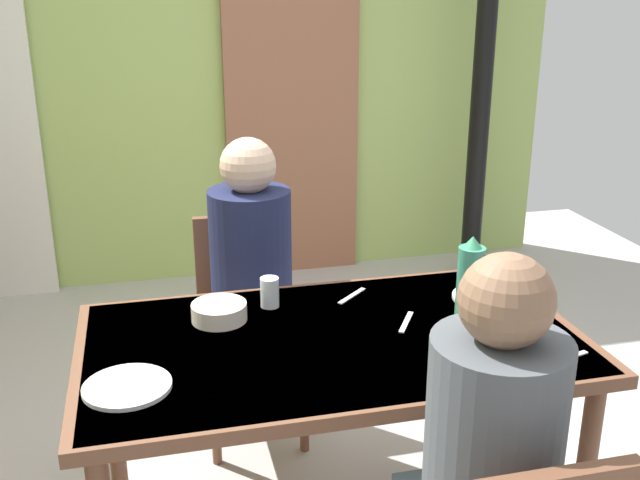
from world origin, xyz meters
TOP-DOWN VIEW (x-y plane):
  - wall_back at (0.00, 2.27)m, footprint 4.32×0.10m
  - door_wooden at (0.54, 2.19)m, footprint 0.80×0.05m
  - stove_pipe_column at (1.62, 1.92)m, footprint 0.12×0.12m
  - dining_table at (0.16, -0.23)m, footprint 1.46×0.82m
  - chair_far_diner at (0.01, 0.53)m, footprint 0.40×0.40m
  - person_near_diner at (0.35, -0.86)m, footprint 0.30×0.37m
  - person_far_diner at (0.01, 0.39)m, footprint 0.30×0.37m
  - water_bottle_green_near at (0.56, -0.28)m, footprint 0.08×0.08m
  - serving_bowl_center at (-0.15, -0.04)m, footprint 0.17×0.17m
  - dinner_plate_near_left at (-0.43, -0.39)m, footprint 0.23×0.23m
  - dinner_plate_near_right at (0.71, -0.09)m, footprint 0.22×0.22m
  - drinking_glass_by_near_diner at (0.02, 0.02)m, footprint 0.06×0.06m
  - drinking_glass_by_far_diner at (0.66, -0.24)m, footprint 0.06×0.06m
  - cutlery_knife_near at (0.29, 0.04)m, footprint 0.12×0.11m
  - cutlery_fork_near at (0.40, -0.19)m, footprint 0.09×0.14m
  - cutlery_knife_far at (0.75, -0.52)m, footprint 0.15×0.06m

SIDE VIEW (x-z plane):
  - chair_far_diner at x=0.01m, z-range 0.06..0.93m
  - dining_table at x=0.16m, z-range 0.30..1.05m
  - cutlery_knife_near at x=0.29m, z-range 0.75..0.75m
  - cutlery_fork_near at x=0.40m, z-range 0.75..0.75m
  - cutlery_knife_far at x=0.75m, z-range 0.75..0.75m
  - dinner_plate_near_left at x=-0.43m, z-range 0.75..0.76m
  - dinner_plate_near_right at x=0.71m, z-range 0.75..0.76m
  - serving_bowl_center at x=-0.15m, z-range 0.75..0.80m
  - person_near_diner at x=0.35m, z-range 0.40..1.17m
  - person_far_diner at x=0.01m, z-range 0.40..1.17m
  - drinking_glass_by_near_diner at x=0.02m, z-range 0.75..0.84m
  - drinking_glass_by_far_diner at x=0.66m, z-range 0.75..0.85m
  - water_bottle_green_near at x=0.56m, z-range 0.74..1.03m
  - door_wooden at x=0.54m, z-range 0.00..2.00m
  - wall_back at x=0.00m, z-range 0.00..2.75m
  - stove_pipe_column at x=1.62m, z-range 0.00..2.75m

